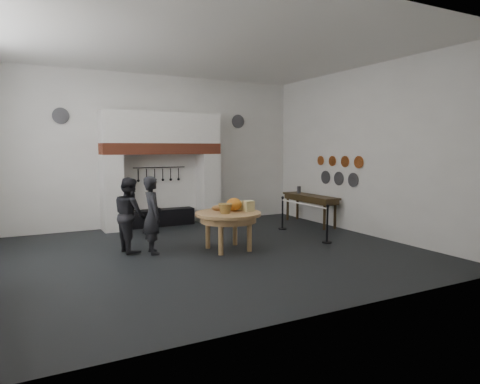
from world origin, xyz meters
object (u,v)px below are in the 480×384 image
work_table (228,214)px  visitor_far (130,215)px  iron_range (162,217)px  visitor_near (152,215)px  barrier_post_near (327,225)px  barrier_post_far (282,214)px  side_table (310,196)px

work_table → visitor_far: (-2.03, 0.89, 0.01)m
iron_range → visitor_near: 3.45m
iron_range → barrier_post_near: 5.07m
visitor_near → barrier_post_far: size_ratio=1.92×
iron_range → barrier_post_far: 3.62m
side_table → work_table: bearing=-153.9°
work_table → barrier_post_far: 2.93m
iron_range → work_table: (0.42, -3.66, 0.59)m
visitor_far → barrier_post_far: (4.51, 0.62, -0.40)m
visitor_near → side_table: bearing=-74.5°
iron_range → side_table: 4.54m
iron_range → side_table: side_table is taller
iron_range → barrier_post_near: size_ratio=2.11×
work_table → visitor_near: bearing=163.3°
work_table → barrier_post_near: bearing=-11.3°
visitor_near → side_table: (5.31, 1.32, 0.01)m
iron_range → side_table: (4.10, -1.86, 0.62)m
visitor_far → barrier_post_near: visitor_far is taller
work_table → visitor_near: size_ratio=0.88×
visitor_near → visitor_far: bearing=46.6°
side_table → barrier_post_far: bearing=-166.1°
barrier_post_near → iron_range: bearing=124.9°
visitor_far → barrier_post_far: size_ratio=1.88×
visitor_near → work_table: bearing=-105.1°
iron_range → visitor_far: (-1.61, -2.77, 0.60)m
work_table → barrier_post_far: barrier_post_far is taller
side_table → barrier_post_far: size_ratio=2.44×
work_table → visitor_near: (-1.63, 0.49, 0.02)m
iron_range → visitor_far: visitor_far is taller
iron_range → work_table: bearing=-83.5°
visitor_near → visitor_far: size_ratio=1.02×
side_table → visitor_far: bearing=-170.9°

